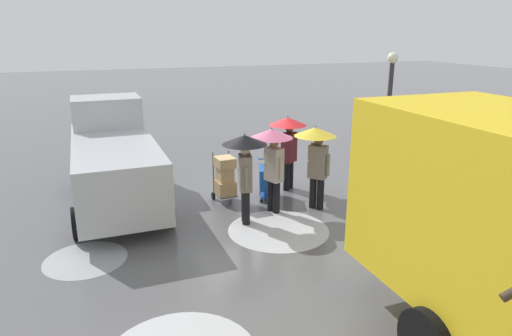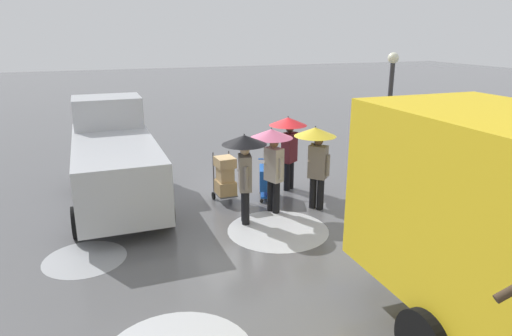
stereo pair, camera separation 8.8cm
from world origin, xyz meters
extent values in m
plane|color=#5B5B5E|center=(0.00, 0.00, 0.00)|extent=(90.00, 90.00, 0.00)
cylinder|color=silver|center=(0.10, 2.96, 0.00)|extent=(2.32, 2.32, 0.01)
cylinder|color=#999BA0|center=(4.26, 2.89, 0.00)|extent=(1.62, 1.62, 0.01)
cube|color=#B7BABF|center=(3.40, 0.17, 1.06)|extent=(2.00, 5.21, 1.40)
cube|color=#B7BABF|center=(3.42, -1.73, 2.18)|extent=(1.85, 1.41, 0.84)
cube|color=black|center=(3.42, -2.45, 1.38)|extent=(1.66, 0.07, 0.63)
cube|color=#232326|center=(3.42, -2.49, 0.32)|extent=(1.96, 0.17, 0.24)
cylinder|color=black|center=(4.39, -1.43, 0.36)|extent=(0.25, 0.72, 0.72)
cylinder|color=black|center=(2.43, -1.45, 0.36)|extent=(0.25, 0.72, 0.72)
cylinder|color=black|center=(4.37, 1.79, 0.36)|extent=(0.25, 0.72, 0.72)
cylinder|color=black|center=(2.41, 1.78, 0.36)|extent=(0.25, 0.72, 0.72)
cube|color=#1951B2|center=(-0.46, 0.99, 0.60)|extent=(0.75, 0.89, 0.56)
cube|color=#1951B2|center=(-0.46, 0.99, 0.14)|extent=(0.67, 0.80, 0.04)
cylinder|color=#1951B2|center=(-0.61, 0.60, 1.00)|extent=(0.56, 0.23, 0.04)
sphere|color=black|center=(-0.56, 1.35, 0.05)|extent=(0.10, 0.10, 0.10)
sphere|color=black|center=(-0.16, 1.21, 0.05)|extent=(0.10, 0.10, 0.10)
sphere|color=black|center=(-0.76, 0.78, 0.05)|extent=(0.10, 0.10, 0.10)
sphere|color=black|center=(-0.37, 0.64, 0.05)|extent=(0.10, 0.10, 0.10)
cube|color=#515156|center=(0.71, 0.81, 0.22)|extent=(0.52, 0.63, 0.03)
cylinder|color=#515156|center=(0.51, 0.50, 0.77)|extent=(0.04, 0.04, 1.10)
cylinder|color=#515156|center=(0.95, 0.53, 0.77)|extent=(0.04, 0.04, 1.10)
cylinder|color=black|center=(0.49, 0.50, 0.10)|extent=(0.06, 0.20, 0.20)
cylinder|color=black|center=(0.97, 0.53, 0.10)|extent=(0.06, 0.20, 0.20)
cube|color=tan|center=(0.71, 0.81, 0.41)|extent=(0.49, 0.57, 0.36)
cube|color=tan|center=(0.71, 0.81, 0.78)|extent=(0.40, 0.44, 0.38)
cube|color=tan|center=(0.71, 0.81, 1.10)|extent=(0.50, 0.56, 0.26)
cylinder|color=black|center=(-0.26, 1.98, 0.41)|extent=(0.18, 0.18, 0.82)
cylinder|color=black|center=(-0.19, 1.80, 0.41)|extent=(0.18, 0.18, 0.82)
cube|color=#B2A899|center=(-0.22, 1.89, 1.24)|extent=(0.41, 0.51, 0.84)
sphere|color=#8C6647|center=(-0.22, 1.89, 1.78)|extent=(0.22, 0.22, 0.22)
cylinder|color=#B2A899|center=(-0.31, 2.13, 1.19)|extent=(0.10, 0.10, 0.55)
cylinder|color=#B2A899|center=(-0.14, 1.73, 1.46)|extent=(0.32, 0.20, 0.50)
cylinder|color=#333338|center=(-0.19, 1.80, 1.62)|extent=(0.02, 0.02, 0.86)
cone|color=#E0668E|center=(-0.19, 1.80, 2.00)|extent=(1.04, 1.04, 0.22)
sphere|color=#333338|center=(-0.19, 1.80, 2.13)|extent=(0.04, 0.04, 0.04)
cylinder|color=black|center=(-1.35, 0.43, 0.41)|extent=(0.18, 0.18, 0.82)
cylinder|color=black|center=(-1.19, 0.54, 0.41)|extent=(0.18, 0.18, 0.82)
cube|color=#5B1E23|center=(-1.27, 0.48, 1.24)|extent=(0.52, 0.48, 0.84)
sphere|color=brown|center=(-1.27, 0.48, 1.78)|extent=(0.22, 0.22, 0.22)
cylinder|color=#5B1E23|center=(-1.49, 0.34, 1.19)|extent=(0.10, 0.10, 0.55)
cylinder|color=#5B1E23|center=(-1.13, 0.60, 1.46)|extent=(0.25, 0.31, 0.50)
cylinder|color=#333338|center=(-1.19, 0.54, 1.62)|extent=(0.02, 0.02, 0.86)
cone|color=red|center=(-1.19, 0.54, 2.00)|extent=(1.04, 1.04, 0.22)
sphere|color=#333338|center=(-1.19, 0.54, 2.13)|extent=(0.04, 0.04, 0.04)
cylinder|color=black|center=(0.69, 2.39, 0.41)|extent=(0.18, 0.18, 0.82)
cylinder|color=black|center=(0.64, 2.19, 0.41)|extent=(0.18, 0.18, 0.82)
cube|color=slate|center=(0.66, 2.29, 1.24)|extent=(0.37, 0.49, 0.84)
sphere|color=beige|center=(0.66, 2.29, 1.78)|extent=(0.22, 0.22, 0.22)
cylinder|color=slate|center=(0.72, 2.54, 1.19)|extent=(0.10, 0.10, 0.55)
cylinder|color=slate|center=(0.64, 2.11, 1.46)|extent=(0.32, 0.17, 0.50)
cylinder|color=#333338|center=(0.64, 2.19, 1.62)|extent=(0.02, 0.02, 0.86)
cone|color=black|center=(0.64, 2.19, 2.00)|extent=(1.04, 1.04, 0.22)
sphere|color=#333338|center=(0.64, 2.19, 2.13)|extent=(0.04, 0.04, 0.04)
cylinder|color=black|center=(-1.40, 2.14, 0.41)|extent=(0.18, 0.18, 0.82)
cylinder|color=black|center=(-1.27, 1.99, 0.41)|extent=(0.18, 0.18, 0.82)
cube|color=slate|center=(-1.34, 2.07, 1.24)|extent=(0.50, 0.51, 0.84)
sphere|color=brown|center=(-1.34, 2.07, 1.78)|extent=(0.22, 0.22, 0.22)
cylinder|color=slate|center=(-1.51, 2.26, 1.19)|extent=(0.10, 0.10, 0.55)
cylinder|color=slate|center=(-1.20, 1.95, 1.46)|extent=(0.29, 0.28, 0.50)
cylinder|color=#333338|center=(-1.27, 1.99, 1.62)|extent=(0.02, 0.02, 0.86)
cone|color=yellow|center=(-1.27, 1.99, 2.00)|extent=(1.04, 1.04, 0.22)
sphere|color=#333338|center=(-1.27, 1.99, 2.13)|extent=(0.04, 0.04, 0.04)
cube|color=maroon|center=(-1.49, 1.93, 1.28)|extent=(0.32, 0.33, 0.44)
cylinder|color=#2D2D33|center=(-3.44, 1.91, 1.80)|extent=(0.12, 0.12, 3.60)
sphere|color=#EAEACC|center=(-3.44, 1.91, 3.72)|extent=(0.28, 0.28, 0.28)
camera|label=1|loc=(3.93, 11.67, 4.38)|focal=31.73mm
camera|label=2|loc=(3.85, 11.70, 4.38)|focal=31.73mm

